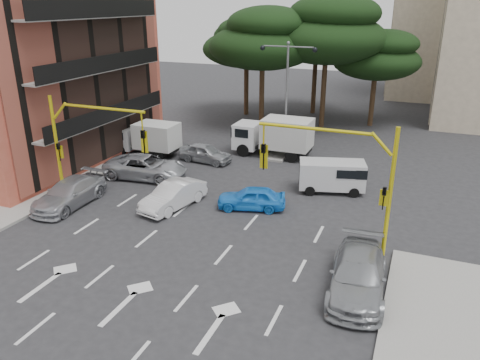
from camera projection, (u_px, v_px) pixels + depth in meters
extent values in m
plane|color=#28282B|center=(184.00, 246.00, 21.49)|extent=(120.00, 120.00, 0.00)
cube|color=gray|center=(285.00, 149.00, 35.31)|extent=(1.40, 6.00, 0.15)
cube|color=#B04A37|center=(5.00, 63.00, 32.34)|extent=(15.00, 16.00, 13.00)
cube|color=black|center=(95.00, 77.00, 29.89)|extent=(0.12, 14.72, 11.20)
cube|color=black|center=(443.00, 24.00, 42.67)|extent=(0.12, 11.04, 16.20)
cube|color=tan|center=(471.00, 25.00, 52.18)|extent=(16.00, 12.00, 16.00)
cube|color=black|center=(396.00, 28.00, 55.16)|extent=(0.12, 11.04, 14.20)
cylinder|color=#382616|center=(262.00, 99.00, 41.04)|extent=(0.44, 0.44, 4.95)
ellipsoid|color=black|center=(263.00, 46.00, 39.43)|extent=(9.15, 9.15, 3.87)
ellipsoid|color=black|center=(268.00, 23.00, 38.20)|extent=(6.86, 6.86, 2.86)
ellipsoid|color=black|center=(258.00, 30.00, 39.39)|extent=(6.07, 6.07, 2.64)
cylinder|color=#382616|center=(323.00, 96.00, 40.95)|extent=(0.44, 0.44, 5.40)
ellipsoid|color=black|center=(327.00, 39.00, 39.20)|extent=(9.98, 9.98, 4.22)
ellipsoid|color=black|center=(335.00, 13.00, 37.91)|extent=(7.49, 7.49, 3.12)
ellipsoid|color=black|center=(323.00, 20.00, 39.11)|extent=(6.62, 6.62, 2.88)
cylinder|color=#382616|center=(246.00, 91.00, 45.62)|extent=(0.44, 0.44, 4.50)
ellipsoid|color=black|center=(246.00, 49.00, 44.17)|extent=(8.32, 8.32, 3.52)
ellipsoid|color=black|center=(251.00, 30.00, 43.00)|extent=(6.24, 6.24, 2.60)
ellipsoid|color=black|center=(243.00, 35.00, 44.17)|extent=(5.52, 5.52, 2.40)
cylinder|color=#382616|center=(372.00, 103.00, 41.53)|extent=(0.44, 0.44, 4.05)
ellipsoid|color=black|center=(376.00, 61.00, 40.22)|extent=(7.49, 7.49, 3.17)
ellipsoid|color=black|center=(385.00, 43.00, 39.11)|extent=(5.62, 5.62, 2.34)
ellipsoid|color=black|center=(372.00, 48.00, 40.26)|extent=(4.97, 4.97, 2.16)
cylinder|color=#382616|center=(314.00, 88.00, 46.05)|extent=(0.44, 0.44, 4.95)
ellipsoid|color=black|center=(317.00, 41.00, 44.45)|extent=(9.15, 9.15, 3.87)
ellipsoid|color=black|center=(323.00, 21.00, 43.22)|extent=(6.86, 6.86, 2.86)
ellipsoid|color=black|center=(313.00, 26.00, 44.41)|extent=(6.07, 6.07, 2.64)
cylinder|color=yellow|center=(390.00, 198.00, 19.15)|extent=(0.18, 0.18, 6.00)
cylinder|color=yellow|center=(382.00, 144.00, 18.53)|extent=(0.95, 0.14, 0.95)
cylinder|color=yellow|center=(314.00, 129.00, 19.36)|extent=(4.80, 0.14, 0.14)
cylinder|color=yellow|center=(264.00, 134.00, 20.29)|extent=(0.08, 0.08, 0.90)
imported|color=black|center=(263.00, 157.00, 20.67)|extent=(0.20, 0.24, 1.20)
cube|color=yellow|center=(264.00, 156.00, 20.73)|extent=(0.36, 0.06, 1.10)
imported|color=black|center=(384.00, 199.00, 19.09)|extent=(0.16, 0.20, 1.00)
cube|color=yellow|center=(384.00, 198.00, 19.18)|extent=(0.35, 0.08, 0.70)
cylinder|color=yellow|center=(58.00, 151.00, 25.13)|extent=(0.18, 0.18, 6.00)
cylinder|color=yellow|center=(60.00, 111.00, 24.13)|extent=(0.95, 0.14, 0.95)
cylinder|color=yellow|center=(103.00, 108.00, 23.05)|extent=(4.80, 0.14, 0.14)
cylinder|color=yellow|center=(142.00, 121.00, 22.44)|extent=(0.08, 0.08, 0.90)
imported|color=black|center=(143.00, 142.00, 22.82)|extent=(0.20, 0.24, 1.20)
cube|color=yellow|center=(144.00, 142.00, 22.89)|extent=(0.36, 0.06, 1.10)
imported|color=black|center=(59.00, 152.00, 24.93)|extent=(0.16, 0.20, 1.00)
cube|color=yellow|center=(60.00, 152.00, 25.01)|extent=(0.35, 0.08, 0.70)
cylinder|color=slate|center=(286.00, 99.00, 33.94)|extent=(0.16, 0.16, 7.50)
cylinder|color=slate|center=(276.00, 46.00, 32.94)|extent=(1.80, 0.10, 0.10)
sphere|color=black|center=(263.00, 48.00, 33.34)|extent=(0.36, 0.36, 0.36)
cylinder|color=slate|center=(301.00, 47.00, 32.31)|extent=(1.80, 0.10, 0.10)
sphere|color=black|center=(315.00, 50.00, 32.02)|extent=(0.36, 0.36, 0.36)
sphere|color=slate|center=(288.00, 43.00, 32.53)|extent=(0.24, 0.24, 0.24)
imported|color=silver|center=(173.00, 195.00, 25.32)|extent=(2.29, 4.40, 1.38)
imported|color=#1B7CDF|center=(251.00, 198.00, 25.18)|extent=(3.92, 2.41, 1.25)
imported|color=#A3A4AB|center=(70.00, 193.00, 25.58)|extent=(2.09, 4.92, 1.42)
imported|color=#B0B2B9|center=(146.00, 167.00, 29.53)|extent=(5.49, 3.00, 1.46)
imported|color=#9C9FA4|center=(205.00, 153.00, 32.51)|extent=(3.92, 1.89, 1.29)
imported|color=#919498|center=(358.00, 275.00, 17.92)|extent=(2.52, 5.27, 1.48)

